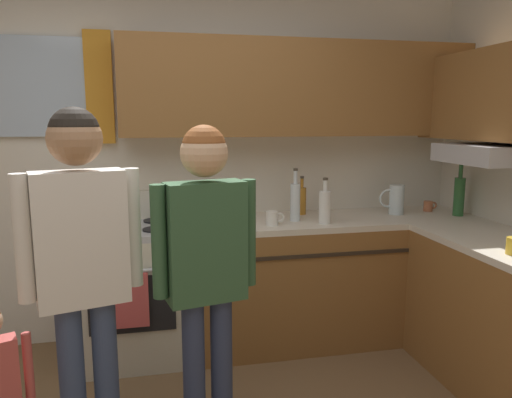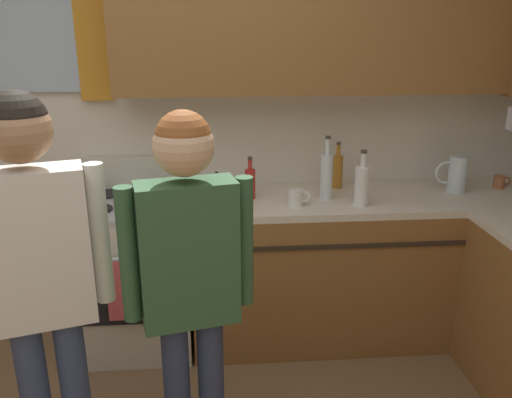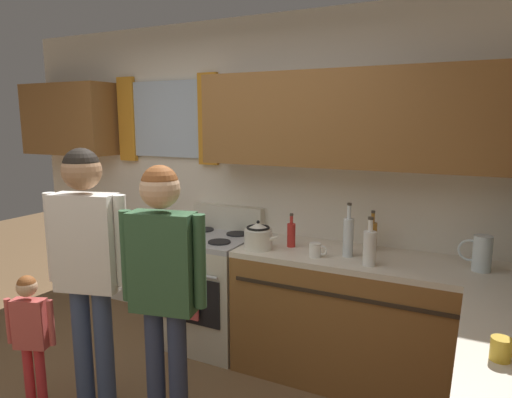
{
  "view_description": "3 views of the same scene",
  "coord_description": "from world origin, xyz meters",
  "px_view_note": "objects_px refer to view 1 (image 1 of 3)",
  "views": [
    {
      "loc": [
        0.01,
        -1.66,
        1.6
      ],
      "look_at": [
        0.49,
        0.64,
        1.21
      ],
      "focal_mm": 33.72,
      "sensor_mm": 36.0,
      "label": 1
    },
    {
      "loc": [
        0.33,
        -1.29,
        1.84
      ],
      "look_at": [
        0.49,
        0.68,
        1.18
      ],
      "focal_mm": 36.42,
      "sensor_mm": 36.0,
      "label": 2
    },
    {
      "loc": [
        1.71,
        -1.4,
        1.81
      ],
      "look_at": [
        0.52,
        0.99,
        1.34
      ],
      "focal_mm": 31.72,
      "sensor_mm": 36.0,
      "label": 3
    }
  ],
  "objects_px": {
    "bottle_oil_amber": "(302,200)",
    "mug_ceramic_white": "(273,218)",
    "adult_in_plaid": "(206,254)",
    "bottle_sauce_red": "(233,209)",
    "water_pitcher": "(396,199)",
    "bottle_milk_white": "(325,206)",
    "stovetop_kettle": "(208,214)",
    "bottle_wine_green": "(459,195)",
    "adult_holding_child": "(82,252)",
    "cup_terracotta": "(429,206)",
    "stove_oven": "(134,289)",
    "bottle_tall_clear": "(295,201)"
  },
  "relations": [
    {
      "from": "mug_ceramic_white",
      "to": "bottle_milk_white",
      "type": "bearing_deg",
      "value": -2.57
    },
    {
      "from": "bottle_wine_green",
      "to": "water_pitcher",
      "type": "xyz_separation_m",
      "value": [
        -0.43,
        0.15,
        -0.04
      ]
    },
    {
      "from": "bottle_sauce_red",
      "to": "bottle_milk_white",
      "type": "height_order",
      "value": "bottle_milk_white"
    },
    {
      "from": "stove_oven",
      "to": "adult_in_plaid",
      "type": "xyz_separation_m",
      "value": [
        0.38,
        -1.09,
        0.53
      ]
    },
    {
      "from": "stove_oven",
      "to": "bottle_tall_clear",
      "type": "relative_size",
      "value": 3.0
    },
    {
      "from": "bottle_wine_green",
      "to": "adult_holding_child",
      "type": "bearing_deg",
      "value": -158.31
    },
    {
      "from": "bottle_sauce_red",
      "to": "mug_ceramic_white",
      "type": "bearing_deg",
      "value": -33.18
    },
    {
      "from": "bottle_sauce_red",
      "to": "mug_ceramic_white",
      "type": "height_order",
      "value": "bottle_sauce_red"
    },
    {
      "from": "bottle_milk_white",
      "to": "stovetop_kettle",
      "type": "height_order",
      "value": "bottle_milk_white"
    },
    {
      "from": "mug_ceramic_white",
      "to": "adult_in_plaid",
      "type": "height_order",
      "value": "adult_in_plaid"
    },
    {
      "from": "stovetop_kettle",
      "to": "water_pitcher",
      "type": "bearing_deg",
      "value": 7.23
    },
    {
      "from": "bottle_tall_clear",
      "to": "adult_holding_child",
      "type": "xyz_separation_m",
      "value": [
        -1.26,
        -1.07,
        0.0
      ]
    },
    {
      "from": "stove_oven",
      "to": "bottle_sauce_red",
      "type": "relative_size",
      "value": 4.48
    },
    {
      "from": "bottle_milk_white",
      "to": "adult_holding_child",
      "type": "height_order",
      "value": "adult_holding_child"
    },
    {
      "from": "bottle_oil_amber",
      "to": "mug_ceramic_white",
      "type": "xyz_separation_m",
      "value": [
        -0.3,
        -0.32,
        -0.06
      ]
    },
    {
      "from": "bottle_oil_amber",
      "to": "bottle_milk_white",
      "type": "bearing_deg",
      "value": -80.3
    },
    {
      "from": "bottle_milk_white",
      "to": "mug_ceramic_white",
      "type": "height_order",
      "value": "bottle_milk_white"
    },
    {
      "from": "bottle_sauce_red",
      "to": "stovetop_kettle",
      "type": "relative_size",
      "value": 0.9
    },
    {
      "from": "stove_oven",
      "to": "bottle_oil_amber",
      "type": "relative_size",
      "value": 3.85
    },
    {
      "from": "bottle_wine_green",
      "to": "bottle_tall_clear",
      "type": "bearing_deg",
      "value": 176.44
    },
    {
      "from": "cup_terracotta",
      "to": "water_pitcher",
      "type": "height_order",
      "value": "water_pitcher"
    },
    {
      "from": "bottle_wine_green",
      "to": "adult_in_plaid",
      "type": "distance_m",
      "value": 2.18
    },
    {
      "from": "mug_ceramic_white",
      "to": "adult_in_plaid",
      "type": "bearing_deg",
      "value": -120.33
    },
    {
      "from": "bottle_sauce_red",
      "to": "adult_holding_child",
      "type": "bearing_deg",
      "value": -126.81
    },
    {
      "from": "bottle_tall_clear",
      "to": "bottle_oil_amber",
      "type": "distance_m",
      "value": 0.24
    },
    {
      "from": "stove_oven",
      "to": "cup_terracotta",
      "type": "xyz_separation_m",
      "value": [
        2.22,
        0.08,
        0.47
      ]
    },
    {
      "from": "bottle_tall_clear",
      "to": "bottle_wine_green",
      "type": "bearing_deg",
      "value": -3.56
    },
    {
      "from": "bottle_wine_green",
      "to": "cup_terracotta",
      "type": "relative_size",
      "value": 3.62
    },
    {
      "from": "bottle_oil_amber",
      "to": "cup_terracotta",
      "type": "height_order",
      "value": "bottle_oil_amber"
    },
    {
      "from": "stove_oven",
      "to": "bottle_wine_green",
      "type": "bearing_deg",
      "value": -3.0
    },
    {
      "from": "bottle_milk_white",
      "to": "mug_ceramic_white",
      "type": "relative_size",
      "value": 2.49
    },
    {
      "from": "bottle_wine_green",
      "to": "water_pitcher",
      "type": "bearing_deg",
      "value": 160.72
    },
    {
      "from": "adult_in_plaid",
      "to": "bottle_oil_amber",
      "type": "bearing_deg",
      "value": 55.96
    },
    {
      "from": "bottle_tall_clear",
      "to": "bottle_milk_white",
      "type": "height_order",
      "value": "bottle_tall_clear"
    },
    {
      "from": "stove_oven",
      "to": "adult_holding_child",
      "type": "distance_m",
      "value": 1.26
    },
    {
      "from": "bottle_sauce_red",
      "to": "water_pitcher",
      "type": "xyz_separation_m",
      "value": [
        1.23,
        0.02,
        0.02
      ]
    },
    {
      "from": "bottle_milk_white",
      "to": "bottle_oil_amber",
      "type": "bearing_deg",
      "value": 99.7
    },
    {
      "from": "bottle_sauce_red",
      "to": "mug_ceramic_white",
      "type": "xyz_separation_m",
      "value": [
        0.24,
        -0.16,
        -0.05
      ]
    },
    {
      "from": "stove_oven",
      "to": "bottle_oil_amber",
      "type": "height_order",
      "value": "bottle_oil_amber"
    },
    {
      "from": "water_pitcher",
      "to": "adult_holding_child",
      "type": "height_order",
      "value": "adult_holding_child"
    },
    {
      "from": "cup_terracotta",
      "to": "mug_ceramic_white",
      "type": "height_order",
      "value": "mug_ceramic_white"
    },
    {
      "from": "stove_oven",
      "to": "water_pitcher",
      "type": "distance_m",
      "value": 1.99
    },
    {
      "from": "stovetop_kettle",
      "to": "mug_ceramic_white",
      "type": "bearing_deg",
      "value": -0.46
    },
    {
      "from": "bottle_wine_green",
      "to": "cup_terracotta",
      "type": "bearing_deg",
      "value": 119.51
    },
    {
      "from": "adult_holding_child",
      "to": "bottle_tall_clear",
      "type": "bearing_deg",
      "value": 40.15
    },
    {
      "from": "bottle_sauce_red",
      "to": "stovetop_kettle",
      "type": "xyz_separation_m",
      "value": [
        -0.19,
        -0.16,
        0.0
      ]
    },
    {
      "from": "bottle_milk_white",
      "to": "stovetop_kettle",
      "type": "distance_m",
      "value": 0.79
    },
    {
      "from": "water_pitcher",
      "to": "adult_in_plaid",
      "type": "xyz_separation_m",
      "value": [
        -1.53,
        -1.11,
        -0.02
      ]
    },
    {
      "from": "bottle_milk_white",
      "to": "stove_oven",
      "type": "bearing_deg",
      "value": 172.3
    },
    {
      "from": "bottle_tall_clear",
      "to": "water_pitcher",
      "type": "xyz_separation_m",
      "value": [
        0.8,
        0.07,
        -0.03
      ]
    }
  ]
}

